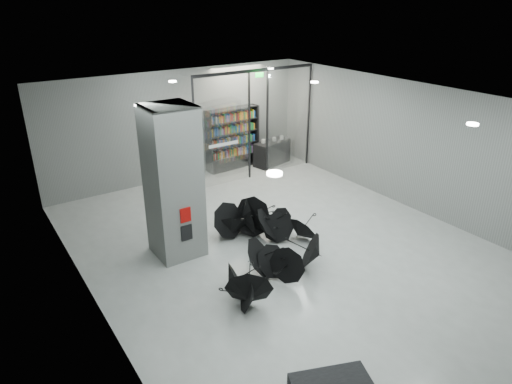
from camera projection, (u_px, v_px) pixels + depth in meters
room at (301, 155)px, 11.03m from camera, size 14.00×14.02×4.01m
column at (173, 183)px, 11.61m from camera, size 1.20×1.20×4.00m
fire_cabinet at (186, 215)px, 11.39m from camera, size 0.28×0.04×0.38m
info_panel at (187, 233)px, 11.59m from camera, size 0.30×0.03×0.42m
exit_sign at (259, 75)px, 15.91m from camera, size 0.30×0.06×0.15m
glass_partition at (256, 120)px, 16.71m from camera, size 5.06×0.08×4.00m
bookshelf at (233, 139)px, 17.92m from camera, size 2.22×0.57×2.41m
shop_counter at (272, 153)px, 18.60m from camera, size 1.71×1.00×0.96m
umbrella_cluster at (259, 242)px, 12.24m from camera, size 4.15×4.66×1.29m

